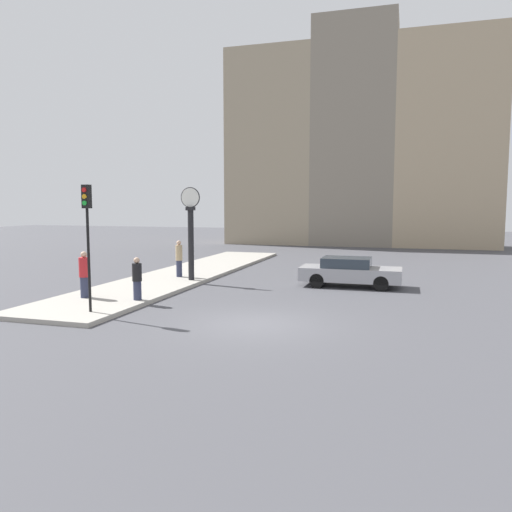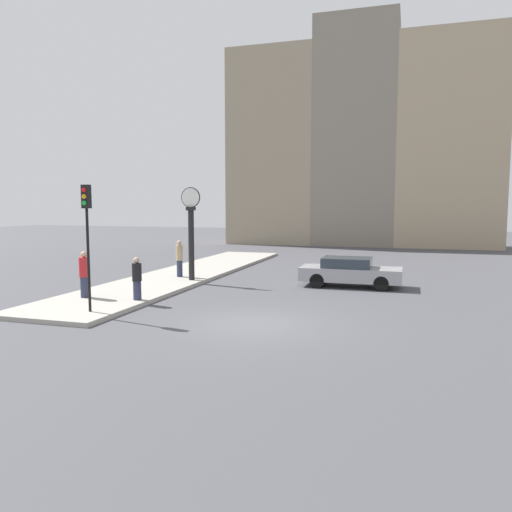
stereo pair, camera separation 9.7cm
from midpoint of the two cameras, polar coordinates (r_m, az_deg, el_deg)
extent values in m
plane|color=#47474C|center=(15.56, 0.06, -7.77)|extent=(120.00, 120.00, 0.00)
cube|color=#A39E93|center=(26.38, -7.70, -1.99)|extent=(3.85, 22.51, 0.16)
cube|color=gray|center=(48.03, 2.14, 12.11)|extent=(7.97, 5.00, 17.75)
cube|color=gray|center=(46.79, 11.40, 13.45)|extent=(7.17, 5.00, 19.83)
cube|color=tan|center=(46.54, 21.33, 12.01)|extent=(8.65, 5.00, 17.89)
cube|color=#9E9EA3|center=(22.78, 10.89, -2.03)|extent=(4.45, 1.78, 0.60)
cube|color=#2D3842|center=(22.73, 10.47, -0.72)|extent=(2.13, 1.60, 0.44)
cylinder|color=black|center=(23.48, 14.43, -2.50)|extent=(0.65, 0.22, 0.65)
cylinder|color=black|center=(21.94, 14.24, -3.08)|extent=(0.65, 0.22, 0.65)
cylinder|color=black|center=(23.76, 7.77, -2.27)|extent=(0.65, 0.22, 0.65)
cylinder|color=black|center=(22.24, 7.12, -2.82)|extent=(0.65, 0.22, 0.65)
cylinder|color=black|center=(17.18, -18.45, -0.49)|extent=(0.09, 0.09, 3.40)
cube|color=black|center=(17.08, -18.68, 6.46)|extent=(0.26, 0.20, 0.76)
cylinder|color=red|center=(16.99, -18.94, 7.16)|extent=(0.15, 0.04, 0.15)
cylinder|color=orange|center=(16.99, -18.92, 6.45)|extent=(0.15, 0.04, 0.15)
cylinder|color=green|center=(16.99, -18.89, 5.75)|extent=(0.15, 0.04, 0.15)
cylinder|color=black|center=(23.42, -7.29, 1.22)|extent=(0.27, 0.27, 3.25)
cube|color=black|center=(23.35, -7.35, 5.39)|extent=(0.35, 0.35, 0.16)
cylinder|color=black|center=(23.35, -7.36, 6.66)|extent=(0.94, 0.04, 0.94)
cylinder|color=white|center=(23.35, -7.36, 6.66)|extent=(0.87, 0.06, 0.87)
cylinder|color=#2D334C|center=(24.66, -8.61, -1.43)|extent=(0.28, 0.28, 0.80)
cylinder|color=tan|center=(24.57, -8.64, 0.37)|extent=(0.33, 0.33, 0.75)
sphere|color=tan|center=(24.53, -8.66, 1.51)|extent=(0.23, 0.23, 0.23)
cylinder|color=#2D334C|center=(20.05, -18.82, -3.38)|extent=(0.34, 0.34, 0.79)
cylinder|color=red|center=(19.95, -18.90, -1.21)|extent=(0.40, 0.40, 0.74)
sphere|color=tan|center=(19.90, -18.94, 0.17)|extent=(0.23, 0.23, 0.23)
cylinder|color=#2D334C|center=(19.02, -13.28, -3.84)|extent=(0.30, 0.30, 0.70)
cylinder|color=black|center=(18.92, -13.33, -1.81)|extent=(0.35, 0.35, 0.66)
sphere|color=tan|center=(18.86, -13.36, -0.48)|extent=(0.22, 0.22, 0.22)
camera|label=1|loc=(0.05, -89.86, 0.01)|focal=35.00mm
camera|label=2|loc=(0.05, 90.14, -0.01)|focal=35.00mm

